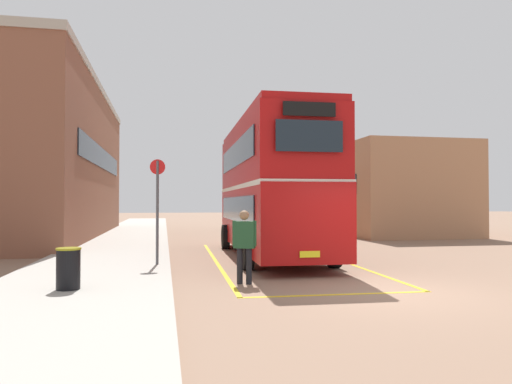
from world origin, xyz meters
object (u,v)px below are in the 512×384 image
at_px(double_decker_bus, 270,186).
at_px(litter_bin, 68,268).
at_px(single_deck_bus, 278,207).
at_px(pedestrian_boarding, 244,241).
at_px(bus_stop_sign, 157,202).

xyz_separation_m(double_decker_bus, litter_bin, (-5.65, -6.19, -1.94)).
distance_m(double_decker_bus, single_deck_bus, 15.45).
relative_size(pedestrian_boarding, bus_stop_sign, 0.57).
height_order(single_deck_bus, bus_stop_sign, bus_stop_sign).
xyz_separation_m(pedestrian_boarding, bus_stop_sign, (-2.06, 2.96, 0.93)).
height_order(litter_bin, bus_stop_sign, bus_stop_sign).
bearing_deg(pedestrian_boarding, bus_stop_sign, 124.84).
bearing_deg(pedestrian_boarding, litter_bin, -168.58).
xyz_separation_m(single_deck_bus, pedestrian_boarding, (-5.71, -20.36, -0.63)).
bearing_deg(litter_bin, single_deck_bus, 65.76).
height_order(double_decker_bus, pedestrian_boarding, double_decker_bus).
bearing_deg(bus_stop_sign, double_decker_bus, 32.17).
distance_m(pedestrian_boarding, litter_bin, 3.90).
relative_size(double_decker_bus, litter_bin, 12.02).
distance_m(single_deck_bus, pedestrian_boarding, 21.15).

